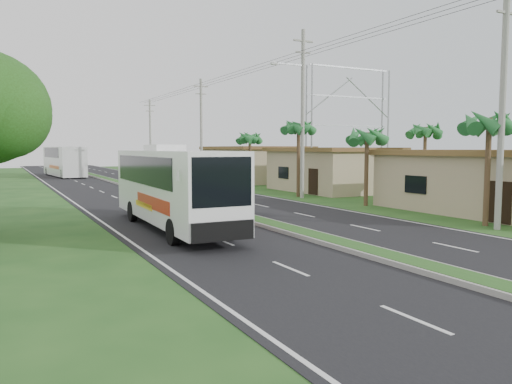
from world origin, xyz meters
name	(u,v)px	position (x,y,z in m)	size (l,w,h in m)	color
ground	(380,257)	(0.00, 0.00, 0.00)	(180.00, 180.00, 0.00)	#1F4A1B
road_asphalt	(182,201)	(0.00, 20.00, 0.01)	(14.00, 160.00, 0.02)	black
median_strip	(182,200)	(0.00, 20.00, 0.10)	(1.20, 160.00, 0.18)	gray
lane_edge_left	(79,206)	(-6.70, 20.00, 0.00)	(0.12, 160.00, 0.01)	silver
lane_edge_right	(267,197)	(6.70, 20.00, 0.00)	(0.12, 160.00, 0.01)	silver
shop_near	(500,181)	(14.00, 6.00, 1.78)	(8.60, 12.60, 3.52)	tan
shop_mid	(331,169)	(14.00, 22.00, 1.86)	(7.60, 10.60, 3.67)	tan
shop_far	(255,164)	(14.00, 36.00, 1.93)	(8.60, 11.60, 3.82)	tan
palm_verge_a	(489,123)	(9.00, 3.00, 4.74)	(2.40, 2.40, 5.45)	#473321
palm_verge_b	(367,136)	(9.40, 12.00, 4.36)	(2.40, 2.40, 5.05)	#473321
palm_verge_c	(299,128)	(8.80, 19.00, 5.12)	(2.40, 2.40, 5.85)	#473321
palm_verge_d	(250,138)	(9.30, 28.00, 4.55)	(2.40, 2.40, 5.25)	#473321
palm_behind_shop	(425,131)	(17.50, 15.00, 4.93)	(2.40, 2.40, 5.65)	#473321
utility_pole_a	(503,101)	(8.50, 2.00, 5.67)	(1.60, 0.28, 11.00)	gray
utility_pole_b	(302,111)	(8.47, 18.00, 6.26)	(3.20, 0.28, 12.00)	gray
utility_pole_c	(201,129)	(8.50, 38.00, 5.67)	(1.60, 0.28, 11.00)	gray
utility_pole_d	(150,136)	(8.50, 58.00, 5.42)	(1.60, 0.28, 10.50)	gray
billboard_lattice	(349,118)	(22.00, 30.00, 6.82)	(10.18, 1.18, 12.07)	gray
coach_bus_main	(172,183)	(-4.26, 8.88, 2.07)	(2.68, 11.71, 3.77)	white
coach_bus_far	(64,160)	(-3.48, 55.69, 2.16)	(3.84, 13.25, 3.81)	silver
motorcyclist	(236,205)	(-0.90, 9.26, 0.86)	(1.68, 0.98, 2.30)	black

